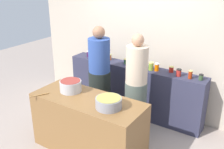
{
  "coord_description": "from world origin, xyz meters",
  "views": [
    {
      "loc": [
        2.15,
        -2.96,
        2.62
      ],
      "look_at": [
        0.0,
        0.35,
        1.05
      ],
      "focal_mm": 42.12,
      "sensor_mm": 36.0,
      "label": 1
    }
  ],
  "objects_px": {
    "preserve_jar_0": "(88,54)",
    "cooking_pot_center": "(109,103)",
    "preserve_jar_9": "(179,73)",
    "preserve_jar_7": "(157,67)",
    "cook_with_tongs": "(100,80)",
    "cooking_pot_left": "(71,86)",
    "cook_in_cap": "(136,92)",
    "preserve_jar_1": "(92,54)",
    "preserve_jar_6": "(151,66)",
    "preserve_jar_5": "(140,65)",
    "preserve_jar_11": "(201,77)",
    "preserve_jar_4": "(126,61)",
    "preserve_jar_2": "(97,55)",
    "preserve_jar_8": "(171,69)",
    "preserve_jar_3": "(110,57)",
    "wooden_spoon": "(39,95)",
    "preserve_jar_10": "(190,75)"
  },
  "relations": [
    {
      "from": "preserve_jar_0",
      "to": "preserve_jar_6",
      "type": "height_order",
      "value": "preserve_jar_6"
    },
    {
      "from": "preserve_jar_0",
      "to": "cooking_pot_left",
      "type": "relative_size",
      "value": 0.35
    },
    {
      "from": "preserve_jar_5",
      "to": "cooking_pot_center",
      "type": "xyz_separation_m",
      "value": [
        0.25,
        -1.38,
        -0.07
      ]
    },
    {
      "from": "preserve_jar_5",
      "to": "cooking_pot_left",
      "type": "distance_m",
      "value": 1.37
    },
    {
      "from": "preserve_jar_1",
      "to": "cook_in_cap",
      "type": "xyz_separation_m",
      "value": [
        1.35,
        -0.62,
        -0.25
      ]
    },
    {
      "from": "preserve_jar_9",
      "to": "cooking_pot_center",
      "type": "xyz_separation_m",
      "value": [
        -0.46,
        -1.41,
        -0.07
      ]
    },
    {
      "from": "preserve_jar_8",
      "to": "cooking_pot_center",
      "type": "relative_size",
      "value": 0.29
    },
    {
      "from": "preserve_jar_5",
      "to": "preserve_jar_11",
      "type": "relative_size",
      "value": 1.28
    },
    {
      "from": "preserve_jar_9",
      "to": "preserve_jar_0",
      "type": "bearing_deg",
      "value": 179.21
    },
    {
      "from": "preserve_jar_8",
      "to": "wooden_spoon",
      "type": "relative_size",
      "value": 0.36
    },
    {
      "from": "preserve_jar_3",
      "to": "cook_in_cap",
      "type": "relative_size",
      "value": 0.07
    },
    {
      "from": "preserve_jar_3",
      "to": "preserve_jar_9",
      "type": "relative_size",
      "value": 0.94
    },
    {
      "from": "preserve_jar_11",
      "to": "preserve_jar_6",
      "type": "bearing_deg",
      "value": -177.78
    },
    {
      "from": "preserve_jar_0",
      "to": "preserve_jar_9",
      "type": "bearing_deg",
      "value": -0.79
    },
    {
      "from": "preserve_jar_0",
      "to": "preserve_jar_9",
      "type": "xyz_separation_m",
      "value": [
        1.93,
        -0.03,
        0.0
      ]
    },
    {
      "from": "preserve_jar_7",
      "to": "preserve_jar_1",
      "type": "bearing_deg",
      "value": -179.51
    },
    {
      "from": "preserve_jar_4",
      "to": "preserve_jar_11",
      "type": "relative_size",
      "value": 1.0
    },
    {
      "from": "preserve_jar_1",
      "to": "cook_in_cap",
      "type": "bearing_deg",
      "value": -24.75
    },
    {
      "from": "cook_with_tongs",
      "to": "cook_in_cap",
      "type": "bearing_deg",
      "value": -6.93
    },
    {
      "from": "preserve_jar_1",
      "to": "preserve_jar_4",
      "type": "height_order",
      "value": "preserve_jar_1"
    },
    {
      "from": "preserve_jar_4",
      "to": "preserve_jar_11",
      "type": "height_order",
      "value": "same"
    },
    {
      "from": "preserve_jar_11",
      "to": "cooking_pot_left",
      "type": "xyz_separation_m",
      "value": [
        -1.6,
        -1.33,
        -0.05
      ]
    },
    {
      "from": "preserve_jar_1",
      "to": "preserve_jar_5",
      "type": "relative_size",
      "value": 1.15
    },
    {
      "from": "preserve_jar_8",
      "to": "preserve_jar_11",
      "type": "relative_size",
      "value": 1.06
    },
    {
      "from": "preserve_jar_0",
      "to": "cooking_pot_center",
      "type": "bearing_deg",
      "value": -44.51
    },
    {
      "from": "cooking_pot_left",
      "to": "preserve_jar_6",
      "type": "bearing_deg",
      "value": 60.47
    },
    {
      "from": "preserve_jar_7",
      "to": "cook_with_tongs",
      "type": "relative_size",
      "value": 0.08
    },
    {
      "from": "cooking_pot_left",
      "to": "cook_with_tongs",
      "type": "height_order",
      "value": "cook_with_tongs"
    },
    {
      "from": "preserve_jar_8",
      "to": "preserve_jar_6",
      "type": "bearing_deg",
      "value": -162.61
    },
    {
      "from": "preserve_jar_0",
      "to": "preserve_jar_4",
      "type": "bearing_deg",
      "value": 2.21
    },
    {
      "from": "preserve_jar_0",
      "to": "preserve_jar_3",
      "type": "xyz_separation_m",
      "value": [
        0.49,
        0.06,
        0.0
      ]
    },
    {
      "from": "preserve_jar_4",
      "to": "preserve_jar_7",
      "type": "distance_m",
      "value": 0.64
    },
    {
      "from": "preserve_jar_2",
      "to": "preserve_jar_5",
      "type": "height_order",
      "value": "same"
    },
    {
      "from": "cooking_pot_left",
      "to": "cook_in_cap",
      "type": "distance_m",
      "value": 1.04
    },
    {
      "from": "preserve_jar_6",
      "to": "preserve_jar_9",
      "type": "height_order",
      "value": "preserve_jar_6"
    },
    {
      "from": "cooking_pot_left",
      "to": "cook_with_tongs",
      "type": "distance_m",
      "value": 0.8
    },
    {
      "from": "preserve_jar_2",
      "to": "preserve_jar_10",
      "type": "relative_size",
      "value": 0.9
    },
    {
      "from": "cooking_pot_center",
      "to": "cook_with_tongs",
      "type": "height_order",
      "value": "cook_with_tongs"
    },
    {
      "from": "preserve_jar_0",
      "to": "preserve_jar_6",
      "type": "xyz_separation_m",
      "value": [
        1.42,
        -0.02,
        0.02
      ]
    },
    {
      "from": "preserve_jar_3",
      "to": "preserve_jar_5",
      "type": "distance_m",
      "value": 0.73
    },
    {
      "from": "preserve_jar_4",
      "to": "preserve_jar_6",
      "type": "bearing_deg",
      "value": -6.25
    },
    {
      "from": "preserve_jar_1",
      "to": "wooden_spoon",
      "type": "height_order",
      "value": "preserve_jar_1"
    },
    {
      "from": "preserve_jar_10",
      "to": "preserve_jar_6",
      "type": "bearing_deg",
      "value": 179.66
    },
    {
      "from": "preserve_jar_11",
      "to": "wooden_spoon",
      "type": "bearing_deg",
      "value": -137.93
    },
    {
      "from": "preserve_jar_7",
      "to": "cooking_pot_center",
      "type": "xyz_separation_m",
      "value": [
        -0.05,
        -1.44,
        -0.08
      ]
    },
    {
      "from": "cooking_pot_center",
      "to": "wooden_spoon",
      "type": "height_order",
      "value": "cooking_pot_center"
    },
    {
      "from": "preserve_jar_5",
      "to": "preserve_jar_8",
      "type": "xyz_separation_m",
      "value": [
        0.54,
        0.14,
        -0.01
      ]
    },
    {
      "from": "preserve_jar_11",
      "to": "preserve_jar_4",
      "type": "bearing_deg",
      "value": 178.96
    },
    {
      "from": "preserve_jar_2",
      "to": "preserve_jar_6",
      "type": "bearing_deg",
      "value": -2.51
    },
    {
      "from": "cooking_pot_left",
      "to": "wooden_spoon",
      "type": "bearing_deg",
      "value": -127.47
    }
  ]
}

